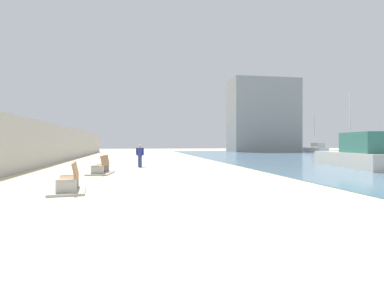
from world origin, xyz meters
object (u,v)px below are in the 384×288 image
Objects in this scene: boat_far_left at (355,155)px; bench_near at (69,185)px; boat_outer at (316,148)px; boat_nearest at (354,154)px; bench_far at (101,170)px; person_walking at (140,154)px.

bench_near is at bearing -155.93° from boat_far_left.
boat_far_left is at bearing 24.07° from bench_near.
boat_outer is at bearing 50.35° from bench_near.
boat_nearest reaches higher than bench_near.
boat_far_left is 1.22× the size of boat_outer.
person_walking is at bearing 64.90° from bench_far.
bench_near is 1.46× the size of person_walking.
boat_nearest reaches higher than bench_far.
person_walking is 43.43m from boat_outer.
boat_far_left is 1.11× the size of boat_nearest.
boat_outer is (31.22, 30.19, -0.24)m from person_walking.
boat_nearest is (20.07, 7.05, 0.42)m from bench_far.
bench_far is at bearing 86.02° from bench_near.
boat_far_left is at bearing -117.74° from boat_outer.
boat_nearest is 30.57m from boat_outer.
boat_nearest is (20.49, 13.11, 0.42)m from bench_near.
person_walking is 0.21× the size of boat_nearest.
person_walking is 0.19× the size of boat_far_left.
boat_far_left reaches higher than person_walking.
bench_near is at bearing -129.65° from boat_outer.
bench_near is 0.31× the size of boat_nearest.
person_walking reaches higher than bench_near.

